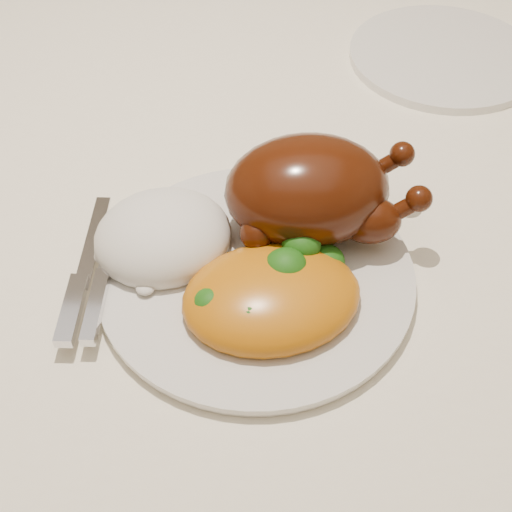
# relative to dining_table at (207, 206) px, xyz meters

# --- Properties ---
(floor) EXTENTS (4.00, 4.00, 0.00)m
(floor) POSITION_rel_dining_table_xyz_m (0.00, 0.00, -0.67)
(floor) COLOR brown
(floor) RESTS_ON ground
(dining_table) EXTENTS (1.60, 0.90, 0.76)m
(dining_table) POSITION_rel_dining_table_xyz_m (0.00, 0.00, 0.00)
(dining_table) COLOR brown
(dining_table) RESTS_ON floor
(tablecloth) EXTENTS (1.73, 1.03, 0.18)m
(tablecloth) POSITION_rel_dining_table_xyz_m (0.00, 0.00, 0.07)
(tablecloth) COLOR white
(tablecloth) RESTS_ON dining_table
(dinner_plate) EXTENTS (0.27, 0.27, 0.01)m
(dinner_plate) POSITION_rel_dining_table_xyz_m (0.07, -0.20, 0.11)
(dinner_plate) COLOR silver
(dinner_plate) RESTS_ON tablecloth
(side_plate) EXTENTS (0.28, 0.28, 0.01)m
(side_plate) POSITION_rel_dining_table_xyz_m (0.27, 0.16, 0.11)
(side_plate) COLOR silver
(side_plate) RESTS_ON tablecloth
(roast_chicken) EXTENTS (0.18, 0.13, 0.09)m
(roast_chicken) POSITION_rel_dining_table_xyz_m (0.11, -0.14, 0.16)
(roast_chicken) COLOR #451607
(roast_chicken) RESTS_ON dinner_plate
(rice_mound) EXTENTS (0.15, 0.15, 0.06)m
(rice_mound) POSITION_rel_dining_table_xyz_m (-0.01, -0.17, 0.13)
(rice_mound) COLOR white
(rice_mound) RESTS_ON dinner_plate
(mac_and_cheese) EXTENTS (0.17, 0.15, 0.06)m
(mac_and_cheese) POSITION_rel_dining_table_xyz_m (0.09, -0.23, 0.13)
(mac_and_cheese) COLOR orange
(mac_and_cheese) RESTS_ON dinner_plate
(cutlery) EXTENTS (0.03, 0.17, 0.01)m
(cutlery) POSITION_rel_dining_table_xyz_m (-0.07, -0.23, 0.12)
(cutlery) COLOR silver
(cutlery) RESTS_ON dinner_plate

